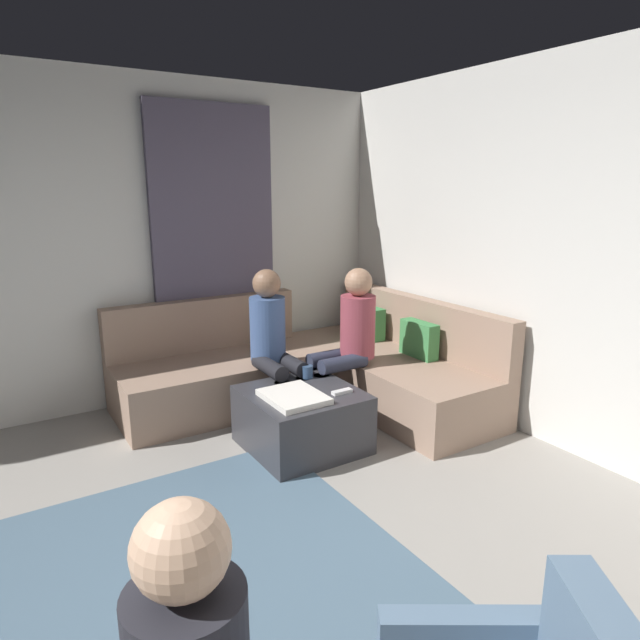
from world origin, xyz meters
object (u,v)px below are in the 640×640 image
Objects in this scene: coffee_mug at (308,372)px; person_on_couch_side at (274,340)px; sectional_couch at (317,370)px; ottoman at (302,419)px; person_on_couch_back at (348,337)px; game_remote at (342,392)px.

coffee_mug is 0.39m from person_on_couch_side.
sectional_couch reaches higher than ottoman.
ottoman is at bearing 116.82° from person_on_couch_back.
sectional_couch reaches higher than game_remote.
game_remote is (0.86, -0.33, 0.15)m from sectional_couch.
sectional_couch is 0.62m from coffee_mug.
coffee_mug is (0.46, -0.37, 0.19)m from sectional_couch.
coffee_mug is at bearing 101.27° from person_on_couch_back.
person_on_couch_side is at bearing -159.48° from coffee_mug.
sectional_couch reaches higher than coffee_mug.
person_on_couch_side is (-0.72, -0.16, 0.23)m from game_remote.
person_on_couch_side reaches higher than sectional_couch.
game_remote is at bearing 102.47° from person_on_couch_side.
person_on_couch_back reaches higher than ottoman.
person_on_couch_back is at bearing 8.24° from sectional_couch.
person_on_couch_back is at bearing 141.76° from game_remote.
sectional_couch is at bearing -163.05° from person_on_couch_side.
coffee_mug reaches higher than game_remote.
person_on_couch_back is (-0.48, 0.38, 0.23)m from game_remote.
sectional_couch is 0.94m from game_remote.
person_on_couch_side is at bearing 173.45° from ottoman.
person_on_couch_back is at bearing 101.27° from coffee_mug.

